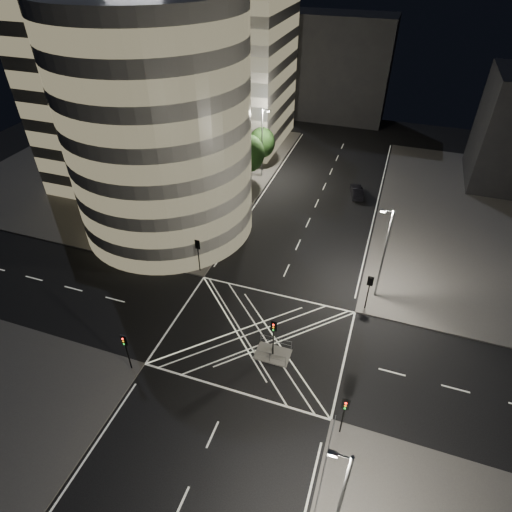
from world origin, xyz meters
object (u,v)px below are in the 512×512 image
at_px(traffic_signal_fr, 369,287).
at_px(traffic_signal_nr, 344,410).
at_px(traffic_signal_island, 274,332).
at_px(street_lamp_left_near, 211,203).
at_px(street_lamp_right_near, 339,501).
at_px(traffic_signal_fl, 198,250).
at_px(sedan, 357,192).
at_px(central_island, 273,354).
at_px(traffic_signal_nl, 126,346).
at_px(street_lamp_left_far, 262,141).
at_px(street_lamp_right_far, 384,252).

xyz_separation_m(traffic_signal_fr, traffic_signal_nr, (0.00, -13.60, 0.00)).
height_order(traffic_signal_island, street_lamp_left_near, street_lamp_left_near).
bearing_deg(street_lamp_right_near, traffic_signal_fl, 131.24).
xyz_separation_m(traffic_signal_island, sedan, (2.70, 30.27, -2.24)).
xyz_separation_m(central_island, street_lamp_left_near, (-11.44, 13.50, 5.47)).
bearing_deg(traffic_signal_nr, traffic_signal_nl, 180.00).
distance_m(traffic_signal_fr, traffic_signal_nr, 13.60).
relative_size(traffic_signal_island, street_lamp_left_far, 0.40).
bearing_deg(street_lamp_left_near, traffic_signal_fr, -15.92).
bearing_deg(traffic_signal_fl, street_lamp_right_far, 6.88).
height_order(traffic_signal_fl, traffic_signal_nl, same).
bearing_deg(traffic_signal_nl, street_lamp_left_near, 91.94).
bearing_deg(traffic_signal_nl, traffic_signal_nr, 0.00).
relative_size(traffic_signal_nl, street_lamp_left_near, 0.40).
bearing_deg(street_lamp_left_near, central_island, -49.73).
bearing_deg(central_island, sedan, 84.90).
xyz_separation_m(central_island, street_lamp_left_far, (-11.44, 31.50, 5.47)).
distance_m(street_lamp_left_far, sedan, 15.00).
height_order(traffic_signal_fl, sedan, traffic_signal_fl).
bearing_deg(central_island, traffic_signal_island, 0.00).
distance_m(street_lamp_right_far, street_lamp_right_near, 23.00).
relative_size(traffic_signal_nl, street_lamp_right_near, 0.40).
bearing_deg(traffic_signal_fl, sedan, 58.42).
relative_size(traffic_signal_nl, traffic_signal_island, 1.00).
bearing_deg(traffic_signal_island, traffic_signal_nr, -37.93).
xyz_separation_m(traffic_signal_fl, street_lamp_right_far, (18.24, 2.20, 2.63)).
xyz_separation_m(traffic_signal_nl, street_lamp_left_near, (-0.64, 18.80, 2.63)).
relative_size(traffic_signal_nl, traffic_signal_nr, 1.00).
relative_size(traffic_signal_fr, traffic_signal_island, 1.00).
relative_size(central_island, traffic_signal_nr, 0.75).
bearing_deg(traffic_signal_nr, street_lamp_left_far, 116.36).
bearing_deg(street_lamp_right_near, street_lamp_left_near, 125.97).
xyz_separation_m(traffic_signal_fl, traffic_signal_nl, (0.00, -13.60, 0.00)).
bearing_deg(street_lamp_left_near, street_lamp_right_far, -9.03).
distance_m(traffic_signal_nr, street_lamp_left_near, 26.32).
bearing_deg(street_lamp_left_near, traffic_signal_nr, -45.87).
relative_size(traffic_signal_island, street_lamp_right_near, 0.40).
distance_m(street_lamp_left_near, street_lamp_left_far, 18.00).
bearing_deg(central_island, traffic_signal_fl, 142.46).
xyz_separation_m(street_lamp_right_far, sedan, (-4.73, 19.77, -4.87)).
bearing_deg(traffic_signal_fr, traffic_signal_fl, 180.00).
xyz_separation_m(traffic_signal_fl, street_lamp_right_near, (18.24, -20.80, 2.63)).
relative_size(traffic_signal_fl, street_lamp_left_near, 0.40).
bearing_deg(street_lamp_left_far, street_lamp_right_far, -48.06).
bearing_deg(sedan, street_lamp_left_far, -19.54).
height_order(central_island, traffic_signal_fl, traffic_signal_fl).
height_order(traffic_signal_nl, street_lamp_right_near, street_lamp_right_near).
relative_size(traffic_signal_nr, street_lamp_right_far, 0.40).
bearing_deg(traffic_signal_nr, traffic_signal_fl, 142.31).
distance_m(central_island, traffic_signal_island, 2.84).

